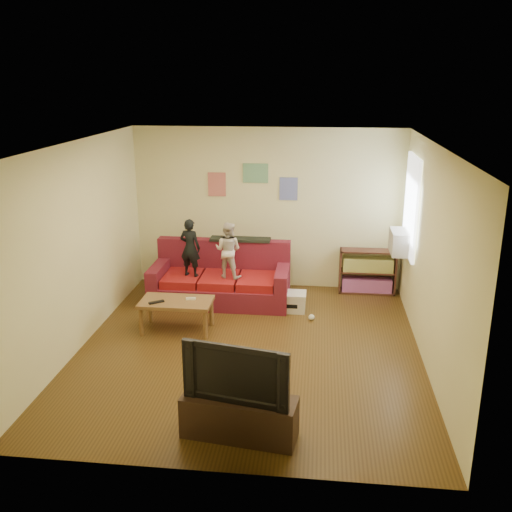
# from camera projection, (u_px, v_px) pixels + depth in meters

# --- Properties ---
(room_shell) EXTENTS (4.52, 5.02, 2.72)m
(room_shell) POSITION_uv_depth(u_px,v_px,m) (249.00, 252.00, 7.20)
(room_shell) COLOR #543A16
(room_shell) RESTS_ON ground
(sofa) EXTENTS (2.19, 1.01, 0.96)m
(sofa) POSITION_uv_depth(u_px,v_px,m) (221.00, 281.00, 9.19)
(sofa) COLOR maroon
(sofa) RESTS_ON ground
(child_a) EXTENTS (0.38, 0.29, 0.92)m
(child_a) POSITION_uv_depth(u_px,v_px,m) (190.00, 248.00, 8.90)
(child_a) COLOR black
(child_a) RESTS_ON sofa
(child_b) EXTENTS (0.50, 0.43, 0.88)m
(child_b) POSITION_uv_depth(u_px,v_px,m) (228.00, 250.00, 8.84)
(child_b) COLOR beige
(child_b) RESTS_ON sofa
(coffee_table) EXTENTS (1.01, 0.56, 0.46)m
(coffee_table) POSITION_uv_depth(u_px,v_px,m) (176.00, 305.00, 8.05)
(coffee_table) COLOR brown
(coffee_table) RESTS_ON ground
(remote) EXTENTS (0.21, 0.17, 0.02)m
(remote) POSITION_uv_depth(u_px,v_px,m) (156.00, 302.00, 7.94)
(remote) COLOR black
(remote) RESTS_ON coffee_table
(game_controller) EXTENTS (0.14, 0.06, 0.03)m
(game_controller) POSITION_uv_depth(u_px,v_px,m) (191.00, 299.00, 8.06)
(game_controller) COLOR silver
(game_controller) RESTS_ON coffee_table
(bookshelf) EXTENTS (0.93, 0.28, 0.74)m
(bookshelf) POSITION_uv_depth(u_px,v_px,m) (367.00, 274.00, 9.50)
(bookshelf) COLOR #4C291E
(bookshelf) RESTS_ON ground
(window) EXTENTS (0.04, 1.08, 1.48)m
(window) POSITION_uv_depth(u_px,v_px,m) (411.00, 206.00, 8.44)
(window) COLOR white
(window) RESTS_ON room_shell
(ac_unit) EXTENTS (0.28, 0.55, 0.35)m
(ac_unit) POSITION_uv_depth(u_px,v_px,m) (400.00, 242.00, 8.62)
(ac_unit) COLOR #B7B2A3
(ac_unit) RESTS_ON window
(artwork_left) EXTENTS (0.30, 0.01, 0.40)m
(artwork_left) POSITION_uv_depth(u_px,v_px,m) (217.00, 184.00, 9.53)
(artwork_left) COLOR #D87266
(artwork_left) RESTS_ON room_shell
(artwork_center) EXTENTS (0.42, 0.01, 0.32)m
(artwork_center) POSITION_uv_depth(u_px,v_px,m) (255.00, 173.00, 9.40)
(artwork_center) COLOR #72B27F
(artwork_center) RESTS_ON room_shell
(artwork_right) EXTENTS (0.30, 0.01, 0.38)m
(artwork_right) POSITION_uv_depth(u_px,v_px,m) (288.00, 189.00, 9.41)
(artwork_right) COLOR #727FCC
(artwork_right) RESTS_ON room_shell
(file_box) EXTENTS (0.43, 0.33, 0.30)m
(file_box) POSITION_uv_depth(u_px,v_px,m) (292.00, 302.00, 8.80)
(file_box) COLOR white
(file_box) RESTS_ON ground
(tv_stand) EXTENTS (1.19, 0.53, 0.43)m
(tv_stand) POSITION_uv_depth(u_px,v_px,m) (239.00, 417.00, 5.70)
(tv_stand) COLOR #352319
(tv_stand) RESTS_ON ground
(television) EXTENTS (1.08, 0.35, 0.62)m
(television) POSITION_uv_depth(u_px,v_px,m) (239.00, 370.00, 5.54)
(television) COLOR black
(television) RESTS_ON tv_stand
(tissue) EXTENTS (0.09, 0.09, 0.09)m
(tissue) POSITION_uv_depth(u_px,v_px,m) (312.00, 317.00, 8.49)
(tissue) COLOR silver
(tissue) RESTS_ON ground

